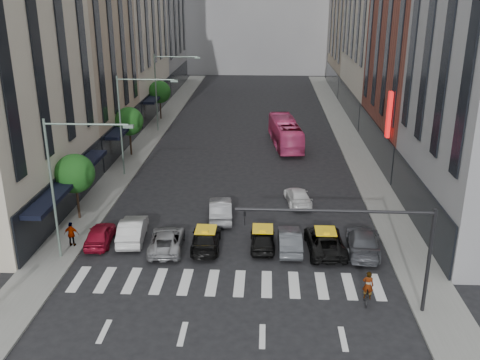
# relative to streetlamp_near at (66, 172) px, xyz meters

# --- Properties ---
(ground) EXTENTS (160.00, 160.00, 0.00)m
(ground) POSITION_rel_streetlamp_near_xyz_m (10.04, -4.00, -5.90)
(ground) COLOR black
(ground) RESTS_ON ground
(sidewalk_left) EXTENTS (3.00, 96.00, 0.15)m
(sidewalk_left) POSITION_rel_streetlamp_near_xyz_m (-1.46, 26.00, -5.83)
(sidewalk_left) COLOR slate
(sidewalk_left) RESTS_ON ground
(sidewalk_right) EXTENTS (3.00, 96.00, 0.15)m
(sidewalk_right) POSITION_rel_streetlamp_near_xyz_m (21.54, 26.00, -5.83)
(sidewalk_right) COLOR slate
(sidewalk_right) RESTS_ON ground
(building_left_b) EXTENTS (8.00, 16.00, 24.00)m
(building_left_b) POSITION_rel_streetlamp_near_xyz_m (-6.96, 24.00, 6.10)
(building_left_b) COLOR tan
(building_left_b) RESTS_ON ground
(building_right_b) EXTENTS (8.00, 18.00, 26.00)m
(building_right_b) POSITION_rel_streetlamp_near_xyz_m (27.04, 23.00, 7.10)
(building_right_b) COLOR brown
(building_right_b) RESTS_ON ground
(building_right_d) EXTENTS (8.00, 18.00, 28.00)m
(building_right_d) POSITION_rel_streetlamp_near_xyz_m (27.04, 61.00, 8.10)
(building_right_d) COLOR tan
(building_right_d) RESTS_ON ground
(tree_near) EXTENTS (2.88, 2.88, 4.95)m
(tree_near) POSITION_rel_streetlamp_near_xyz_m (-1.76, 6.00, -2.25)
(tree_near) COLOR black
(tree_near) RESTS_ON sidewalk_left
(tree_mid) EXTENTS (2.88, 2.88, 4.95)m
(tree_mid) POSITION_rel_streetlamp_near_xyz_m (-1.76, 22.00, -2.25)
(tree_mid) COLOR black
(tree_mid) RESTS_ON sidewalk_left
(tree_far) EXTENTS (2.88, 2.88, 4.95)m
(tree_far) POSITION_rel_streetlamp_near_xyz_m (-1.76, 38.00, -2.25)
(tree_far) COLOR black
(tree_far) RESTS_ON sidewalk_left
(streetlamp_near) EXTENTS (5.38, 0.25, 9.00)m
(streetlamp_near) POSITION_rel_streetlamp_near_xyz_m (0.00, 0.00, 0.00)
(streetlamp_near) COLOR gray
(streetlamp_near) RESTS_ON sidewalk_left
(streetlamp_mid) EXTENTS (5.38, 0.25, 9.00)m
(streetlamp_mid) POSITION_rel_streetlamp_near_xyz_m (0.00, 16.00, 0.00)
(streetlamp_mid) COLOR gray
(streetlamp_mid) RESTS_ON sidewalk_left
(streetlamp_far) EXTENTS (5.38, 0.25, 9.00)m
(streetlamp_far) POSITION_rel_streetlamp_near_xyz_m (0.00, 32.00, 0.00)
(streetlamp_far) COLOR gray
(streetlamp_far) RESTS_ON sidewalk_left
(traffic_signal) EXTENTS (10.10, 0.20, 6.00)m
(traffic_signal) POSITION_rel_streetlamp_near_xyz_m (17.74, -5.00, -1.43)
(traffic_signal) COLOR black
(traffic_signal) RESTS_ON ground
(liberty_sign) EXTENTS (0.30, 0.70, 4.00)m
(liberty_sign) POSITION_rel_streetlamp_near_xyz_m (22.64, 16.00, 0.10)
(liberty_sign) COLOR red
(liberty_sign) RESTS_ON ground
(car_red) EXTENTS (1.87, 4.06, 1.35)m
(car_red) POSITION_rel_streetlamp_near_xyz_m (0.97, 2.21, -5.23)
(car_red) COLOR maroon
(car_red) RESTS_ON ground
(car_white_front) EXTENTS (2.06, 4.78, 1.53)m
(car_white_front) POSITION_rel_streetlamp_near_xyz_m (3.04, 2.86, -5.14)
(car_white_front) COLOR silver
(car_white_front) RESTS_ON ground
(car_silver) EXTENTS (2.51, 4.84, 1.31)m
(car_silver) POSITION_rel_streetlamp_near_xyz_m (5.61, 1.61, -5.25)
(car_silver) COLOR gray
(car_silver) RESTS_ON ground
(taxi_left) EXTENTS (2.06, 4.66, 1.33)m
(taxi_left) POSITION_rel_streetlamp_near_xyz_m (8.19, 1.91, -5.24)
(taxi_left) COLOR black
(taxi_left) RESTS_ON ground
(taxi_center) EXTENTS (1.69, 4.03, 1.36)m
(taxi_center) POSITION_rel_streetlamp_near_xyz_m (11.94, 2.16, -5.22)
(taxi_center) COLOR black
(taxi_center) RESTS_ON ground
(car_grey_mid) EXTENTS (1.55, 4.27, 1.40)m
(car_grey_mid) POSITION_rel_streetlamp_near_xyz_m (13.74, 1.97, -5.21)
(car_grey_mid) COLOR #43464B
(car_grey_mid) RESTS_ON ground
(taxi_right) EXTENTS (2.62, 5.20, 1.41)m
(taxi_right) POSITION_rel_streetlamp_near_xyz_m (16.04, 1.90, -5.20)
(taxi_right) COLOR black
(taxi_right) RESTS_ON ground
(car_grey_curb) EXTENTS (2.70, 5.39, 1.50)m
(car_grey_curb) POSITION_rel_streetlamp_near_xyz_m (18.51, 1.91, -5.15)
(car_grey_curb) COLOR #484A51
(car_grey_curb) RESTS_ON ground
(car_row2_left) EXTENTS (2.07, 4.80, 1.54)m
(car_row2_left) POSITION_rel_streetlamp_near_xyz_m (8.75, 6.70, -5.14)
(car_row2_left) COLOR #A3A4A9
(car_row2_left) RESTS_ON ground
(car_row2_right) EXTENTS (2.31, 4.50, 1.25)m
(car_row2_right) POSITION_rel_streetlamp_near_xyz_m (14.67, 9.98, -5.28)
(car_row2_right) COLOR white
(car_row2_right) RESTS_ON ground
(bus) EXTENTS (3.66, 10.66, 2.91)m
(bus) POSITION_rel_streetlamp_near_xyz_m (14.14, 26.62, -4.45)
(bus) COLOR #DB407C
(bus) RESTS_ON ground
(motorcycle) EXTENTS (0.91, 1.68, 0.84)m
(motorcycle) POSITION_rel_streetlamp_near_xyz_m (17.76, -4.13, -5.49)
(motorcycle) COLOR black
(motorcycle) RESTS_ON ground
(rider) EXTENTS (0.68, 0.53, 1.66)m
(rider) POSITION_rel_streetlamp_near_xyz_m (17.76, -4.13, -4.24)
(rider) COLOR gray
(rider) RESTS_ON motorcycle
(pedestrian_far) EXTENTS (1.00, 0.42, 1.70)m
(pedestrian_far) POSITION_rel_streetlamp_near_xyz_m (-0.69, 1.47, -4.90)
(pedestrian_far) COLOR gray
(pedestrian_far) RESTS_ON sidewalk_left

